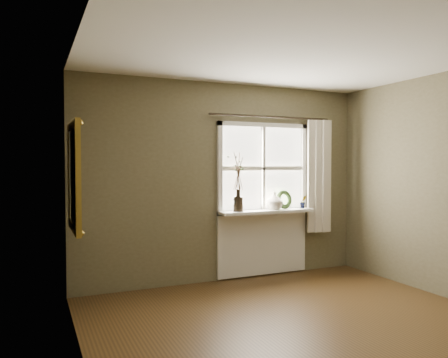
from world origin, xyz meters
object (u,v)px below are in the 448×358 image
wreath (284,201)px  gilt_mirror (73,176)px  cream_vase (274,201)px  dark_jug (238,204)px

wreath → gilt_mirror: bearing=-179.5°
cream_vase → wreath: size_ratio=0.91×
wreath → gilt_mirror: gilt_mirror is taller
wreath → gilt_mirror: size_ratio=0.24×
dark_jug → cream_vase: bearing=0.0°
gilt_mirror → dark_jug: bearing=13.0°
cream_vase → gilt_mirror: bearing=-169.6°
dark_jug → wreath: 0.73m
cream_vase → gilt_mirror: (-2.63, -0.48, 0.37)m
wreath → cream_vase: bearing=-177.3°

